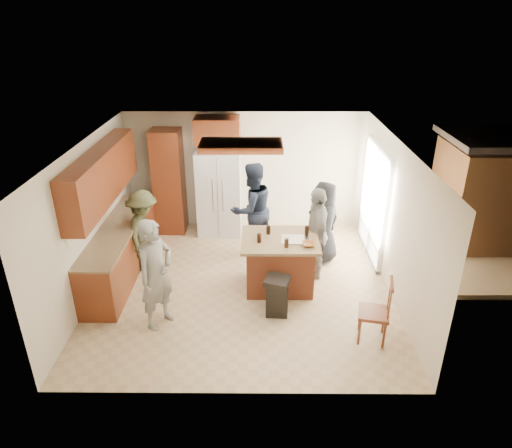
{
  "coord_description": "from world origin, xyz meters",
  "views": [
    {
      "loc": [
        0.28,
        -6.77,
        4.37
      ],
      "look_at": [
        0.23,
        0.05,
        1.15
      ],
      "focal_mm": 32.0,
      "sensor_mm": 36.0,
      "label": 1
    }
  ],
  "objects_px": {
    "person_counter": "(144,231)",
    "kitchen_island": "(279,263)",
    "person_front_left": "(156,274)",
    "person_behind_right": "(323,223)",
    "person_side_right": "(316,233)",
    "spindle_chair": "(375,313)",
    "person_behind_left": "(252,210)",
    "trash_bin": "(277,295)",
    "refrigerator": "(219,192)"
  },
  "relations": [
    {
      "from": "person_side_right",
      "to": "trash_bin",
      "type": "height_order",
      "value": "person_side_right"
    },
    {
      "from": "person_behind_right",
      "to": "person_side_right",
      "type": "height_order",
      "value": "person_side_right"
    },
    {
      "from": "refrigerator",
      "to": "kitchen_island",
      "type": "height_order",
      "value": "refrigerator"
    },
    {
      "from": "person_behind_right",
      "to": "person_side_right",
      "type": "xyz_separation_m",
      "value": [
        -0.19,
        -0.52,
        0.05
      ]
    },
    {
      "from": "person_counter",
      "to": "trash_bin",
      "type": "distance_m",
      "value": 2.74
    },
    {
      "from": "person_front_left",
      "to": "person_side_right",
      "type": "relative_size",
      "value": 1.03
    },
    {
      "from": "person_behind_left",
      "to": "person_behind_right",
      "type": "xyz_separation_m",
      "value": [
        1.32,
        -0.32,
        -0.13
      ]
    },
    {
      "from": "person_front_left",
      "to": "spindle_chair",
      "type": "distance_m",
      "value": 3.21
    },
    {
      "from": "trash_bin",
      "to": "refrigerator",
      "type": "bearing_deg",
      "value": 110.93
    },
    {
      "from": "kitchen_island",
      "to": "refrigerator",
      "type": "bearing_deg",
      "value": 118.6
    },
    {
      "from": "person_front_left",
      "to": "kitchen_island",
      "type": "bearing_deg",
      "value": -27.18
    },
    {
      "from": "person_behind_left",
      "to": "refrigerator",
      "type": "relative_size",
      "value": 1.02
    },
    {
      "from": "person_behind_left",
      "to": "spindle_chair",
      "type": "bearing_deg",
      "value": 90.27
    },
    {
      "from": "person_behind_left",
      "to": "kitchen_island",
      "type": "xyz_separation_m",
      "value": [
        0.48,
        -1.23,
        -0.44
      ]
    },
    {
      "from": "person_side_right",
      "to": "refrigerator",
      "type": "height_order",
      "value": "refrigerator"
    },
    {
      "from": "person_front_left",
      "to": "trash_bin",
      "type": "bearing_deg",
      "value": -47.43
    },
    {
      "from": "person_behind_left",
      "to": "person_side_right",
      "type": "relative_size",
      "value": 1.1
    },
    {
      "from": "refrigerator",
      "to": "kitchen_island",
      "type": "xyz_separation_m",
      "value": [
        1.18,
        -2.17,
        -0.43
      ]
    },
    {
      "from": "person_behind_left",
      "to": "spindle_chair",
      "type": "xyz_separation_m",
      "value": [
        1.79,
        -2.62,
        -0.47
      ]
    },
    {
      "from": "refrigerator",
      "to": "person_front_left",
      "type": "bearing_deg",
      "value": -101.8
    },
    {
      "from": "kitchen_island",
      "to": "trash_bin",
      "type": "height_order",
      "value": "kitchen_island"
    },
    {
      "from": "person_side_right",
      "to": "person_counter",
      "type": "xyz_separation_m",
      "value": [
        -3.06,
        0.2,
        -0.07
      ]
    },
    {
      "from": "trash_bin",
      "to": "spindle_chair",
      "type": "bearing_deg",
      "value": -24.7
    },
    {
      "from": "refrigerator",
      "to": "spindle_chair",
      "type": "distance_m",
      "value": 4.36
    },
    {
      "from": "person_counter",
      "to": "kitchen_island",
      "type": "bearing_deg",
      "value": -99.68
    },
    {
      "from": "person_front_left",
      "to": "person_behind_left",
      "type": "relative_size",
      "value": 0.94
    },
    {
      "from": "person_behind_left",
      "to": "trash_bin",
      "type": "bearing_deg",
      "value": 67.79
    },
    {
      "from": "trash_bin",
      "to": "person_behind_right",
      "type": "bearing_deg",
      "value": 61.46
    },
    {
      "from": "person_behind_left",
      "to": "refrigerator",
      "type": "bearing_deg",
      "value": -87.5
    },
    {
      "from": "person_behind_right",
      "to": "kitchen_island",
      "type": "relative_size",
      "value": 1.24
    },
    {
      "from": "person_counter",
      "to": "person_behind_left",
      "type": "bearing_deg",
      "value": -67.51
    },
    {
      "from": "person_counter",
      "to": "kitchen_island",
      "type": "xyz_separation_m",
      "value": [
        2.41,
        -0.59,
        -0.29
      ]
    },
    {
      "from": "person_behind_left",
      "to": "kitchen_island",
      "type": "distance_m",
      "value": 1.4
    },
    {
      "from": "person_counter",
      "to": "kitchen_island",
      "type": "distance_m",
      "value": 2.5
    },
    {
      "from": "refrigerator",
      "to": "spindle_chair",
      "type": "height_order",
      "value": "refrigerator"
    },
    {
      "from": "person_behind_left",
      "to": "person_counter",
      "type": "relative_size",
      "value": 1.2
    },
    {
      "from": "person_behind_right",
      "to": "spindle_chair",
      "type": "distance_m",
      "value": 2.37
    },
    {
      "from": "spindle_chair",
      "to": "person_front_left",
      "type": "bearing_deg",
      "value": 173.63
    },
    {
      "from": "kitchen_island",
      "to": "spindle_chair",
      "type": "xyz_separation_m",
      "value": [
        1.31,
        -1.38,
        -0.02
      ]
    },
    {
      "from": "person_behind_right",
      "to": "person_behind_left",
      "type": "bearing_deg",
      "value": -53.32
    },
    {
      "from": "person_behind_right",
      "to": "refrigerator",
      "type": "height_order",
      "value": "refrigerator"
    },
    {
      "from": "person_front_left",
      "to": "person_behind_left",
      "type": "xyz_separation_m",
      "value": [
        1.37,
        2.26,
        0.05
      ]
    },
    {
      "from": "person_behind_right",
      "to": "kitchen_island",
      "type": "xyz_separation_m",
      "value": [
        -0.84,
        -0.91,
        -0.32
      ]
    },
    {
      "from": "person_behind_left",
      "to": "spindle_chair",
      "type": "height_order",
      "value": "person_behind_left"
    },
    {
      "from": "person_behind_right",
      "to": "person_counter",
      "type": "xyz_separation_m",
      "value": [
        -3.25,
        -0.32,
        -0.02
      ]
    },
    {
      "from": "person_front_left",
      "to": "person_behind_right",
      "type": "relative_size",
      "value": 1.09
    },
    {
      "from": "person_behind_right",
      "to": "spindle_chair",
      "type": "xyz_separation_m",
      "value": [
        0.47,
        -2.29,
        -0.34
      ]
    },
    {
      "from": "person_counter",
      "to": "spindle_chair",
      "type": "bearing_deg",
      "value": -113.87
    },
    {
      "from": "person_behind_right",
      "to": "person_side_right",
      "type": "relative_size",
      "value": 0.94
    },
    {
      "from": "person_side_right",
      "to": "refrigerator",
      "type": "xyz_separation_m",
      "value": [
        -1.83,
        1.78,
        0.06
      ]
    }
  ]
}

